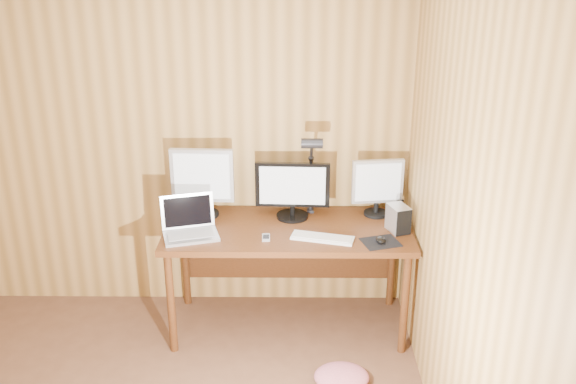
{
  "coord_description": "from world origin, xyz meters",
  "views": [
    {
      "loc": [
        0.96,
        -2.15,
        2.53
      ],
      "look_at": [
        0.93,
        1.58,
        1.02
      ],
      "focal_mm": 40.0,
      "sensor_mm": 36.0,
      "label": 1
    }
  ],
  "objects_px": {
    "desk": "(288,239)",
    "mouse": "(381,239)",
    "phone": "(266,238)",
    "hard_drive": "(398,219)",
    "monitor_center": "(292,190)",
    "laptop": "(189,225)",
    "keyboard": "(322,238)",
    "speaker": "(400,207)",
    "desk_lamp": "(311,164)",
    "monitor_left": "(202,180)",
    "monitor_right": "(377,186)"
  },
  "relations": [
    {
      "from": "mouse",
      "to": "hard_drive",
      "type": "distance_m",
      "value": 0.22
    },
    {
      "from": "phone",
      "to": "speaker",
      "type": "xyz_separation_m",
      "value": [
        0.89,
        0.38,
        0.05
      ]
    },
    {
      "from": "monitor_right",
      "to": "desk_lamp",
      "type": "bearing_deg",
      "value": 176.66
    },
    {
      "from": "monitor_center",
      "to": "mouse",
      "type": "relative_size",
      "value": 4.74
    },
    {
      "from": "monitor_right",
      "to": "mouse",
      "type": "distance_m",
      "value": 0.46
    },
    {
      "from": "monitor_left",
      "to": "phone",
      "type": "height_order",
      "value": "monitor_left"
    },
    {
      "from": "keyboard",
      "to": "hard_drive",
      "type": "distance_m",
      "value": 0.51
    },
    {
      "from": "laptop",
      "to": "keyboard",
      "type": "relative_size",
      "value": 0.97
    },
    {
      "from": "mouse",
      "to": "hard_drive",
      "type": "xyz_separation_m",
      "value": [
        0.13,
        0.17,
        0.06
      ]
    },
    {
      "from": "laptop",
      "to": "keyboard",
      "type": "xyz_separation_m",
      "value": [
        0.84,
        -0.07,
        -0.05
      ]
    },
    {
      "from": "monitor_center",
      "to": "speaker",
      "type": "relative_size",
      "value": 4.6
    },
    {
      "from": "keyboard",
      "to": "speaker",
      "type": "bearing_deg",
      "value": 49.32
    },
    {
      "from": "monitor_center",
      "to": "keyboard",
      "type": "relative_size",
      "value": 1.21
    },
    {
      "from": "laptop",
      "to": "monitor_right",
      "type": "bearing_deg",
      "value": -1.9
    },
    {
      "from": "desk_lamp",
      "to": "laptop",
      "type": "bearing_deg",
      "value": -158.82
    },
    {
      "from": "keyboard",
      "to": "desk_lamp",
      "type": "height_order",
      "value": "desk_lamp"
    },
    {
      "from": "phone",
      "to": "mouse",
      "type": "bearing_deg",
      "value": -6.5
    },
    {
      "from": "hard_drive",
      "to": "phone",
      "type": "relative_size",
      "value": 1.85
    },
    {
      "from": "desk",
      "to": "keyboard",
      "type": "xyz_separation_m",
      "value": [
        0.22,
        -0.24,
        0.13
      ]
    },
    {
      "from": "hard_drive",
      "to": "keyboard",
      "type": "bearing_deg",
      "value": 174.77
    },
    {
      "from": "monitor_right",
      "to": "speaker",
      "type": "distance_m",
      "value": 0.23
    },
    {
      "from": "monitor_left",
      "to": "hard_drive",
      "type": "height_order",
      "value": "monitor_left"
    },
    {
      "from": "laptop",
      "to": "keyboard",
      "type": "height_order",
      "value": "laptop"
    },
    {
      "from": "phone",
      "to": "monitor_center",
      "type": "bearing_deg",
      "value": 60.68
    },
    {
      "from": "monitor_left",
      "to": "desk_lamp",
      "type": "relative_size",
      "value": 0.78
    },
    {
      "from": "keyboard",
      "to": "monitor_center",
      "type": "bearing_deg",
      "value": 133.89
    },
    {
      "from": "monitor_center",
      "to": "mouse",
      "type": "xyz_separation_m",
      "value": [
        0.55,
        -0.38,
        -0.18
      ]
    },
    {
      "from": "monitor_right",
      "to": "laptop",
      "type": "relative_size",
      "value": 1.0
    },
    {
      "from": "desk",
      "to": "monitor_center",
      "type": "xyz_separation_m",
      "value": [
        0.03,
        0.09,
        0.32
      ]
    },
    {
      "from": "hard_drive",
      "to": "monitor_right",
      "type": "bearing_deg",
      "value": 93.8
    },
    {
      "from": "monitor_center",
      "to": "monitor_right",
      "type": "relative_size",
      "value": 1.26
    },
    {
      "from": "desk",
      "to": "hard_drive",
      "type": "height_order",
      "value": "hard_drive"
    },
    {
      "from": "desk",
      "to": "monitor_right",
      "type": "xyz_separation_m",
      "value": [
        0.6,
        0.14,
        0.33
      ]
    },
    {
      "from": "desk",
      "to": "mouse",
      "type": "distance_m",
      "value": 0.66
    },
    {
      "from": "monitor_center",
      "to": "laptop",
      "type": "bearing_deg",
      "value": -156.14
    },
    {
      "from": "monitor_left",
      "to": "mouse",
      "type": "xyz_separation_m",
      "value": [
        1.15,
        -0.4,
        -0.23
      ]
    },
    {
      "from": "keyboard",
      "to": "laptop",
      "type": "bearing_deg",
      "value": -170.81
    },
    {
      "from": "monitor_center",
      "to": "phone",
      "type": "bearing_deg",
      "value": -114.65
    },
    {
      "from": "desk",
      "to": "desk_lamp",
      "type": "distance_m",
      "value": 0.53
    },
    {
      "from": "monitor_center",
      "to": "laptop",
      "type": "distance_m",
      "value": 0.72
    },
    {
      "from": "mouse",
      "to": "desk_lamp",
      "type": "relative_size",
      "value": 0.17
    },
    {
      "from": "monitor_left",
      "to": "laptop",
      "type": "bearing_deg",
      "value": -98.35
    },
    {
      "from": "desk",
      "to": "mouse",
      "type": "bearing_deg",
      "value": -26.36
    },
    {
      "from": "laptop",
      "to": "hard_drive",
      "type": "bearing_deg",
      "value": -13.76
    },
    {
      "from": "desk_lamp",
      "to": "desk",
      "type": "bearing_deg",
      "value": -142.66
    },
    {
      "from": "desk",
      "to": "desk_lamp",
      "type": "relative_size",
      "value": 2.64
    },
    {
      "from": "desk",
      "to": "phone",
      "type": "height_order",
      "value": "phone"
    },
    {
      "from": "laptop",
      "to": "mouse",
      "type": "distance_m",
      "value": 1.21
    },
    {
      "from": "monitor_left",
      "to": "laptop",
      "type": "distance_m",
      "value": 0.35
    },
    {
      "from": "desk",
      "to": "phone",
      "type": "distance_m",
      "value": 0.3
    }
  ]
}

